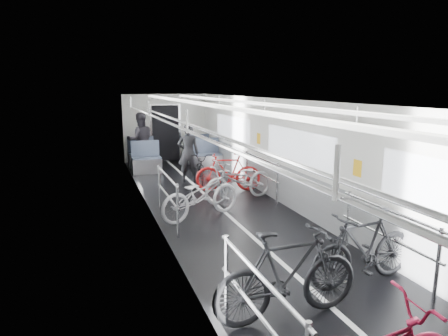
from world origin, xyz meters
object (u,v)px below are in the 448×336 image
at_px(bike_left_mid, 288,275).
at_px(person_seated, 140,140).
at_px(bike_left_far, 201,195).
at_px(bike_right_far, 228,172).
at_px(bike_aisle, 200,167).
at_px(person_standing, 188,153).
at_px(bike_right_mid, 239,180).
at_px(bike_right_near, 364,247).

xyz_separation_m(bike_left_mid, person_seated, (-0.40, 9.63, 0.36)).
xyz_separation_m(bike_left_far, bike_right_far, (1.26, 1.85, 0.01)).
bearing_deg(bike_left_mid, bike_aisle, -7.97).
xyz_separation_m(bike_left_mid, bike_left_far, (0.05, 3.85, -0.06)).
relative_size(bike_aisle, person_standing, 0.99).
distance_m(bike_left_far, bike_right_mid, 1.52).
xyz_separation_m(person_standing, person_seated, (-0.99, 2.60, 0.09)).
height_order(bike_left_far, person_seated, person_seated).
xyz_separation_m(bike_right_near, person_standing, (-0.79, 6.61, 0.30)).
distance_m(bike_left_far, bike_right_far, 2.24).
bearing_deg(person_standing, bike_aisle, 179.91).
height_order(bike_left_far, bike_aisle, bike_left_far).
xyz_separation_m(bike_right_mid, person_standing, (-0.66, 2.27, 0.33)).
distance_m(bike_left_mid, person_seated, 9.65).
bearing_deg(bike_right_far, bike_right_near, 15.50).
bearing_deg(bike_left_far, person_seated, -15.51).
relative_size(bike_right_near, bike_aisle, 1.06).
bearing_deg(bike_right_near, bike_aisle, 179.18).
height_order(bike_left_far, bike_right_mid, bike_right_mid).
bearing_deg(bike_aisle, bike_right_near, -75.56).
bearing_deg(person_standing, bike_right_far, 135.45).
height_order(bike_left_mid, bike_aisle, bike_left_mid).
relative_size(bike_right_mid, person_seated, 1.04).
xyz_separation_m(bike_left_far, bike_right_mid, (1.21, 0.92, 0.00)).
height_order(bike_left_mid, bike_left_far, bike_left_mid).
bearing_deg(bike_right_mid, bike_right_far, 161.26).
height_order(bike_right_far, person_standing, person_standing).
distance_m(bike_left_far, person_seated, 5.82).
distance_m(bike_right_near, bike_right_mid, 4.34).
height_order(bike_right_mid, bike_right_far, bike_right_far).
bearing_deg(bike_right_near, bike_right_mid, 176.71).
height_order(bike_right_near, bike_aisle, bike_right_near).
height_order(bike_right_near, person_seated, person_seated).
bearing_deg(bike_left_mid, bike_right_far, -13.46).
distance_m(person_standing, person_seated, 2.78).
bearing_deg(bike_left_mid, bike_left_far, -1.22).
relative_size(bike_left_far, person_seated, 1.03).
distance_m(bike_left_far, bike_aisle, 3.21).
relative_size(bike_right_near, bike_right_mid, 0.92).
bearing_deg(bike_right_near, bike_left_far, -163.67).
xyz_separation_m(bike_right_far, person_seated, (-1.71, 3.94, 0.41)).
distance_m(bike_right_far, bike_aisle, 1.31).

